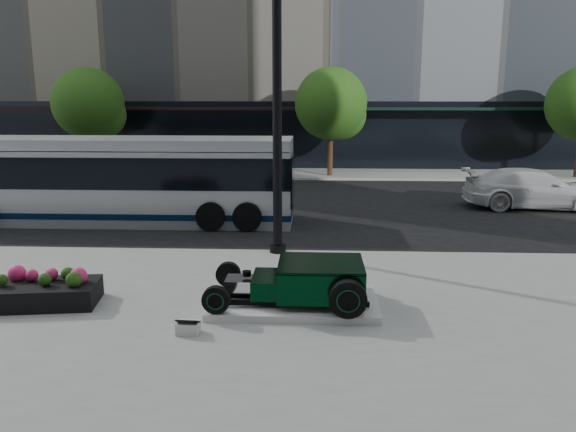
{
  "coord_description": "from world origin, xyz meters",
  "views": [
    {
      "loc": [
        0.16,
        -17.1,
        4.36
      ],
      "look_at": [
        -0.53,
        -2.49,
        1.2
      ],
      "focal_mm": 35.0,
      "sensor_mm": 36.0,
      "label": 1
    }
  ],
  "objects_px": {
    "lamppost": "(277,114)",
    "flower_planter": "(42,292)",
    "hot_rod": "(310,280)",
    "transit_bus": "(120,179)",
    "white_sedan": "(534,189)"
  },
  "relations": [
    {
      "from": "hot_rod",
      "to": "white_sedan",
      "type": "relative_size",
      "value": 0.61
    },
    {
      "from": "lamppost",
      "to": "white_sedan",
      "type": "xyz_separation_m",
      "value": [
        9.59,
        7.2,
        -3.1
      ]
    },
    {
      "from": "hot_rod",
      "to": "transit_bus",
      "type": "height_order",
      "value": "transit_bus"
    },
    {
      "from": "flower_planter",
      "to": "white_sedan",
      "type": "relative_size",
      "value": 0.45
    },
    {
      "from": "lamppost",
      "to": "hot_rod",
      "type": "bearing_deg",
      "value": -77.3
    },
    {
      "from": "hot_rod",
      "to": "transit_bus",
      "type": "xyz_separation_m",
      "value": [
        -6.68,
        8.22,
        0.79
      ]
    },
    {
      "from": "lamppost",
      "to": "white_sedan",
      "type": "bearing_deg",
      "value": 36.89
    },
    {
      "from": "lamppost",
      "to": "flower_planter",
      "type": "distance_m",
      "value": 7.14
    },
    {
      "from": "lamppost",
      "to": "flower_planter",
      "type": "height_order",
      "value": "lamppost"
    },
    {
      "from": "flower_planter",
      "to": "transit_bus",
      "type": "height_order",
      "value": "transit_bus"
    },
    {
      "from": "hot_rod",
      "to": "flower_planter",
      "type": "height_order",
      "value": "hot_rod"
    },
    {
      "from": "hot_rod",
      "to": "lamppost",
      "type": "xyz_separation_m",
      "value": [
        -0.92,
        4.08,
        3.18
      ]
    },
    {
      "from": "hot_rod",
      "to": "lamppost",
      "type": "bearing_deg",
      "value": 102.7
    },
    {
      "from": "flower_planter",
      "to": "transit_bus",
      "type": "bearing_deg",
      "value": 97.93
    },
    {
      "from": "hot_rod",
      "to": "transit_bus",
      "type": "bearing_deg",
      "value": 129.12
    }
  ]
}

